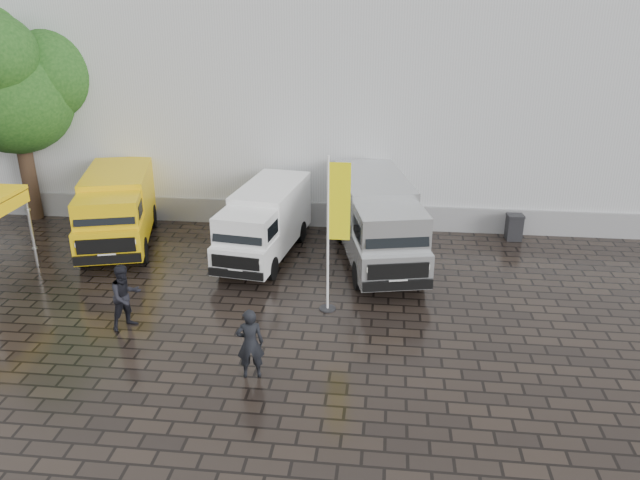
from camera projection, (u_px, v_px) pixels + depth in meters
The scene contains 11 objects.
ground at pixel (322, 324), 17.89m from camera, with size 120.00×120.00×0.00m, color black.
exhibition_hall at pixel (399, 55), 30.20m from camera, with size 44.00×16.00×12.00m, color silver.
hall_plinth at pixel (394, 217), 24.83m from camera, with size 44.00×0.15×1.00m, color gray.
van_yellow at pixel (118, 211), 22.99m from camera, with size 2.22×5.77×2.66m, color #E2B30B, non-canonical shape.
van_white at pixel (265, 224), 22.04m from camera, with size 1.88×5.63×2.44m, color white, non-canonical shape.
van_silver at pixel (377, 223), 21.55m from camera, with size 2.20×6.60×2.86m, color #B8BBBD, non-canonical shape.
flagpole at pixel (334, 228), 17.75m from camera, with size 0.88×0.50×4.73m.
tree at pixel (12, 84), 24.38m from camera, with size 4.76×4.76×8.54m.
wheelie_bin at pixel (514, 227), 23.81m from camera, with size 0.60×0.60×1.00m, color black.
person_front at pixel (250, 343), 15.17m from camera, with size 0.67×0.44×1.85m, color black.
person_tent at pixel (126, 297), 17.41m from camera, with size 0.93×0.72×1.91m, color black.
Camera 1 is at (1.70, -15.61, 8.92)m, focal length 35.00 mm.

